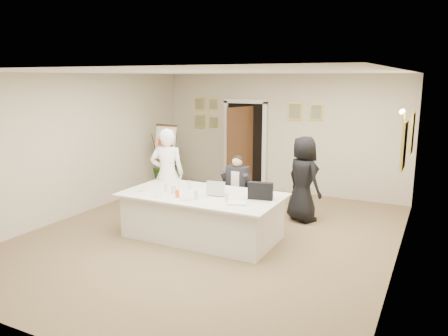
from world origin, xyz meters
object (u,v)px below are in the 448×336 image
object	(u,v)px
conference_table	(202,215)
flip_chart	(168,161)
laptop_bag	(260,191)
standing_man	(167,174)
potted_palm	(167,163)
oj_glass	(177,194)
seated_man	(237,188)
steel_jug	(174,190)
standing_woman	(303,179)
paper_stack	(237,203)
laptop	(219,187)

from	to	relation	value
conference_table	flip_chart	bearing A→B (deg)	134.13
conference_table	laptop_bag	bearing A→B (deg)	6.78
standing_man	conference_table	bearing A→B (deg)	119.17
standing_man	potted_palm	bearing A→B (deg)	-87.81
oj_glass	flip_chart	bearing A→B (deg)	126.57
seated_man	standing_man	xyz separation A→B (m)	(-1.27, -0.45, 0.24)
oj_glass	steel_jug	world-z (taller)	oj_glass
flip_chart	standing_man	distance (m)	2.09
seated_man	standing_man	size ratio (longest dim) A/B	0.73
flip_chart	potted_palm	xyz separation A→B (m)	(-0.42, 0.56, -0.18)
seated_man	standing_woman	distance (m)	1.28
conference_table	steel_jug	distance (m)	0.66
standing_man	laptop_bag	world-z (taller)	standing_man
conference_table	oj_glass	distance (m)	0.64
seated_man	flip_chart	xyz separation A→B (m)	(-2.43, 1.29, 0.09)
conference_table	laptop_bag	xyz separation A→B (m)	(1.02, 0.12, 0.52)
seated_man	laptop_bag	world-z (taller)	seated_man
standing_woman	oj_glass	distance (m)	2.55
flip_chart	steel_jug	size ratio (longest dim) A/B	14.52
seated_man	potted_palm	world-z (taller)	seated_man
paper_stack	laptop_bag	bearing A→B (deg)	61.42
potted_palm	oj_glass	distance (m)	4.10
seated_man	steel_jug	xyz separation A→B (m)	(-0.60, -1.24, 0.18)
standing_man	potted_palm	world-z (taller)	standing_man
flip_chart	standing_man	bearing A→B (deg)	-56.39
potted_palm	paper_stack	world-z (taller)	potted_palm
oj_glass	standing_woman	bearing A→B (deg)	53.25
seated_man	oj_glass	xyz separation A→B (m)	(-0.40, -1.43, 0.19)
flip_chart	standing_man	xyz separation A→B (m)	(1.15, -1.74, 0.15)
laptop	standing_woman	bearing A→B (deg)	47.10
laptop	paper_stack	bearing A→B (deg)	-46.90
standing_man	steel_jug	size ratio (longest dim) A/B	16.13
steel_jug	standing_man	bearing A→B (deg)	129.85
flip_chart	steel_jug	xyz separation A→B (m)	(1.82, -2.54, 0.09)
potted_palm	seated_man	bearing A→B (deg)	-32.94
standing_man	standing_woman	bearing A→B (deg)	171.39
flip_chart	standing_man	size ratio (longest dim) A/B	0.90
laptop_bag	oj_glass	bearing A→B (deg)	-169.92
laptop_bag	potted_palm	bearing A→B (deg)	131.66
standing_man	steel_jug	distance (m)	1.04
standing_man	laptop	size ratio (longest dim) A/B	5.18
flip_chart	potted_palm	distance (m)	0.72
conference_table	potted_palm	xyz separation A→B (m)	(-2.70, 2.90, 0.17)
standing_man	seated_man	bearing A→B (deg)	166.94
laptop	paper_stack	xyz separation A→B (m)	(0.51, -0.37, -0.12)
conference_table	oj_glass	xyz separation A→B (m)	(-0.25, -0.38, 0.45)
potted_palm	paper_stack	bearing A→B (deg)	-42.52
seated_man	oj_glass	bearing A→B (deg)	-117.39
laptop	laptop_bag	world-z (taller)	laptop_bag
conference_table	oj_glass	world-z (taller)	oj_glass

